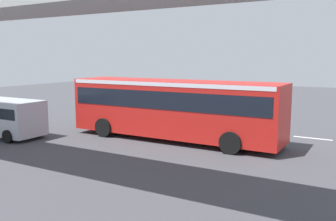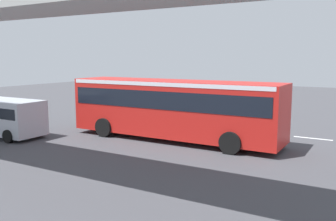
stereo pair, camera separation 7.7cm
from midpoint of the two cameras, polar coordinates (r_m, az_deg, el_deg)
ground at (r=20.64m, az=3.52°, el=-3.92°), size 80.00×80.00×0.00m
city_bus at (r=19.29m, az=0.71°, el=0.92°), size 11.54×2.85×3.15m
parked_van at (r=22.20m, az=-24.22°, el=-0.68°), size 4.80×2.17×2.05m
traffic_sign at (r=24.85m, az=8.48°, el=2.48°), size 0.08×0.60×2.80m
lane_dash_leftmost at (r=21.43m, az=21.44°, el=-4.02°), size 2.00×0.20×0.01m
lane_dash_left at (r=22.34m, az=11.25°, el=-3.12°), size 2.00×0.20×0.01m
lane_dash_centre at (r=23.90m, az=2.13°, el=-2.23°), size 2.00×0.20×0.01m
lane_dash_right at (r=25.99m, az=-5.68°, el=-1.42°), size 2.00×0.20×0.01m
pedestrian_overpass at (r=12.41m, az=-17.10°, el=13.46°), size 28.04×2.60×7.40m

